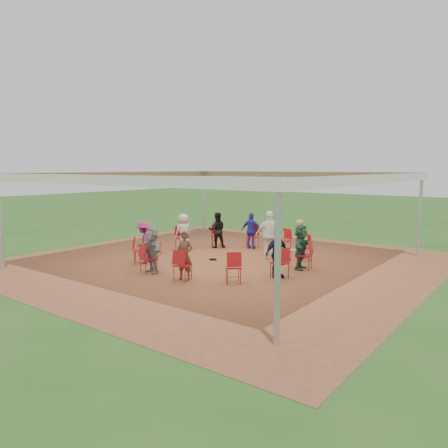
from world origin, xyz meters
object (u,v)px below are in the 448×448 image
Objects in this scene: chair_2 at (284,241)px; person_seated_6 at (152,250)px; person_seated_1 at (300,240)px; chair_11 at (280,263)px; person_seated_2 at (251,231)px; chair_5 at (182,238)px; chair_6 at (154,243)px; chair_1 at (304,247)px; person_seated_4 at (184,232)px; chair_0 at (304,255)px; cable_coil at (213,259)px; person_seated_5 at (144,242)px; standing_person at (270,235)px; chair_3 at (252,237)px; chair_7 at (140,250)px; person_seated_7 at (185,255)px; person_seated_3 at (217,230)px; chair_4 at (217,236)px; chair_8 at (149,259)px; laptop at (296,248)px; person_seated_0 at (301,247)px; chair_9 at (183,265)px; chair_10 at (233,267)px; person_seated_8 at (277,254)px.

chair_2 is 0.64× the size of person_seated_6.
chair_2 is 0.64× the size of person_seated_1.
chair_11 is 4.71m from person_seated_2.
chair_6 is (-0.05, -1.44, 0.00)m from chair_5.
chair_1 is 4.71m from person_seated_4.
chair_0 is at bearing 15.00° from chair_11.
person_seated_5 is at bearing -129.45° from cable_coil.
chair_0 is 0.54× the size of standing_person.
chair_3 is 2.18m from standing_person.
person_seated_4 is 3.76m from person_seated_6.
person_seated_7 is (2.63, -0.70, 0.26)m from chair_7.
chair_5 is at bearing -21.13° from standing_person.
chair_0 is 1.44m from chair_11.
person_seated_1 is 3.76m from person_seated_3.
chair_8 is at bearing 60.00° from chair_4.
person_seated_4 is (0.11, -0.04, 0.26)m from chair_5.
chair_1 is 1.41m from laptop.
person_seated_0 is (3.21, -2.12, 0.26)m from chair_3.
chair_9 is at bearing 90.00° from chair_3.
chair_8 is 2.71m from cable_coil.
chair_0 is 0.36m from laptop.
chair_11 is (1.83, -3.47, 0.00)m from chair_2.
person_seated_3 is (0.90, 2.56, 0.26)m from chair_6.
laptop is at bearing 104.16° from chair_5.
chair_2 is 4.81m from chair_10.
person_seated_0 reaches higher than chair_9.
person_seated_7 is 1.00× the size of person_seated_8.
chair_4 is 2.52m from cable_coil.
person_seated_1 is (-0.09, -0.08, 0.26)m from chair_1.
chair_7 is 0.64× the size of person_seated_2.
chair_11 is at bearing 150.00° from chair_1.
person_seated_3 is 5.13m from person_seated_7.
chair_7 is at bearing 45.00° from chair_4.
person_seated_4 is (-0.73, -1.16, 0.00)m from person_seated_3.
chair_10 is at bearing 10.29° from person_seated_7.
person_seated_5 is 3.90× the size of cable_coil.
person_seated_4 is at bearing 120.00° from person_seated_7.
person_seated_0 is at bearing 90.00° from chair_6.
person_seated_5 is at bearing 75.34° from chair_2.
chair_2 is 2.98m from cable_coil.
chair_5 and chair_9 have the same top height.
person_seated_7 is 0.84× the size of standing_person.
chair_7 is 0.64× the size of person_seated_7.
chair_0 is at bearing 120.73° from person_seated_3.
chair_8 is 2.48× the size of cable_coil.
chair_11 is 5.44m from person_seated_4.
chair_0 and chair_6 have the same top height.
chair_5 is 2.48× the size of cable_coil.
chair_2 is at bearing 30.00° from chair_0.
chair_10 is 5.44m from person_seated_3.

